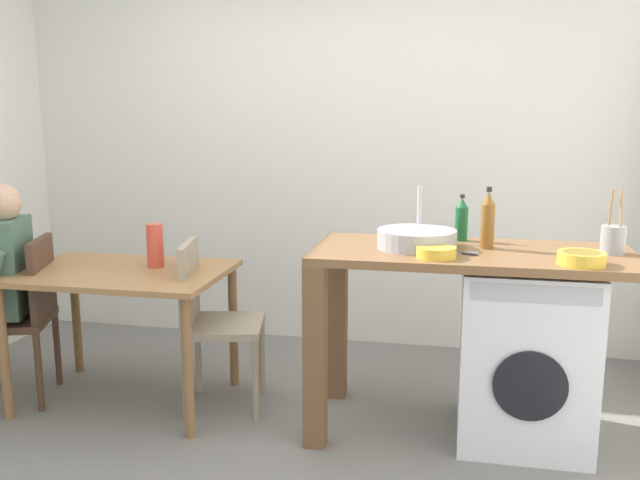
{
  "coord_description": "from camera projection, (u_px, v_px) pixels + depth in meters",
  "views": [
    {
      "loc": [
        0.87,
        -2.67,
        1.55
      ],
      "look_at": [
        0.22,
        0.45,
        0.95
      ],
      "focal_mm": 37.2,
      "sensor_mm": 36.0,
      "label": 1
    }
  ],
  "objects": [
    {
      "name": "wall_back",
      "position": [
        327.0,
        145.0,
        4.46
      ],
      "size": [
        4.6,
        0.1,
        2.7
      ],
      "primitive_type": "cube",
      "color": "silver",
      "rests_on": "ground_plane"
    },
    {
      "name": "kitchen_counter",
      "position": [
        426.0,
        281.0,
        3.2
      ],
      "size": [
        1.5,
        0.68,
        0.92
      ],
      "color": "brown",
      "rests_on": "ground_plane"
    },
    {
      "name": "mixing_bowl",
      "position": [
        436.0,
        251.0,
        2.97
      ],
      "size": [
        0.18,
        0.18,
        0.05
      ],
      "color": "gold",
      "rests_on": "kitchen_counter"
    },
    {
      "name": "ground_plane",
      "position": [
        252.0,
        459.0,
        3.03
      ],
      "size": [
        5.46,
        5.46,
        0.0
      ],
      "primitive_type": "plane",
      "color": "slate"
    },
    {
      "name": "tap",
      "position": [
        419.0,
        214.0,
        3.33
      ],
      "size": [
        0.02,
        0.02,
        0.28
      ],
      "primitive_type": "cylinder",
      "color": "#B2B2B7",
      "rests_on": "kitchen_counter"
    },
    {
      "name": "bottle_tall_green",
      "position": [
        462.0,
        220.0,
        3.36
      ],
      "size": [
        0.06,
        0.06,
        0.24
      ],
      "color": "#19592D",
      "rests_on": "kitchen_counter"
    },
    {
      "name": "chair_person_seat",
      "position": [
        24.0,
        310.0,
        3.6
      ],
      "size": [
        0.51,
        0.51,
        0.9
      ],
      "rotation": [
        0.0,
        0.0,
        1.9
      ],
      "color": "#4C3323",
      "rests_on": "ground_plane"
    },
    {
      "name": "vase",
      "position": [
        155.0,
        246.0,
        3.56
      ],
      "size": [
        0.09,
        0.09,
        0.24
      ],
      "primitive_type": "cylinder",
      "color": "#D84C38",
      "rests_on": "dining_table"
    },
    {
      "name": "sink_basin",
      "position": [
        417.0,
        239.0,
        3.18
      ],
      "size": [
        0.38,
        0.38,
        0.09
      ],
      "primitive_type": "cylinder",
      "color": "#9EA0A5",
      "rests_on": "kitchen_counter"
    },
    {
      "name": "dining_table",
      "position": [
        123.0,
        287.0,
        3.54
      ],
      "size": [
        1.1,
        0.76,
        0.74
      ],
      "color": "#9E7042",
      "rests_on": "ground_plane"
    },
    {
      "name": "bottle_squat_brown",
      "position": [
        488.0,
        221.0,
        3.15
      ],
      "size": [
        0.06,
        0.06,
        0.3
      ],
      "color": "brown",
      "rests_on": "kitchen_counter"
    },
    {
      "name": "utensil_crock",
      "position": [
        613.0,
        239.0,
        3.04
      ],
      "size": [
        0.11,
        0.11,
        0.3
      ],
      "color": "gray",
      "rests_on": "kitchen_counter"
    },
    {
      "name": "scissors",
      "position": [
        462.0,
        253.0,
        3.05
      ],
      "size": [
        0.15,
        0.06,
        0.01
      ],
      "color": "#B2B2B7",
      "rests_on": "kitchen_counter"
    },
    {
      "name": "colander",
      "position": [
        581.0,
        258.0,
        2.83
      ],
      "size": [
        0.2,
        0.2,
        0.06
      ],
      "color": "gold",
      "rests_on": "kitchen_counter"
    },
    {
      "name": "washing_machine",
      "position": [
        524.0,
        353.0,
        3.17
      ],
      "size": [
        0.6,
        0.61,
        0.86
      ],
      "color": "silver",
      "rests_on": "ground_plane"
    },
    {
      "name": "chair_opposite",
      "position": [
        210.0,
        315.0,
        3.5
      ],
      "size": [
        0.47,
        0.47,
        0.9
      ],
      "rotation": [
        0.0,
        0.0,
        -1.37
      ],
      "color": "gray",
      "rests_on": "ground_plane"
    }
  ]
}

